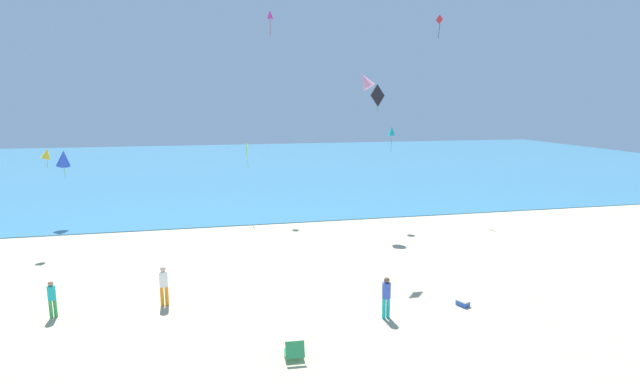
{
  "coord_description": "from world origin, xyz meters",
  "views": [
    {
      "loc": [
        -3.47,
        -6.64,
        7.65
      ],
      "look_at": [
        0.0,
        8.97,
        4.7
      ],
      "focal_mm": 27.32,
      "sensor_mm": 36.0,
      "label": 1
    }
  ],
  "objects_px": {
    "kite_teal": "(392,131)",
    "kite_yellow": "(46,154)",
    "person_6": "(52,297)",
    "kite_black": "(378,96)",
    "kite_red": "(439,21)",
    "beach_chair_far_left": "(294,351)",
    "kite_blue": "(63,158)",
    "person_5": "(386,295)",
    "kite_pink": "(365,81)",
    "person_7": "(164,283)",
    "cooler_box": "(463,303)",
    "kite_lime": "(247,150)",
    "kite_magenta": "(270,15)"
  },
  "relations": [
    {
      "from": "cooler_box",
      "to": "kite_black",
      "type": "distance_m",
      "value": 9.96
    },
    {
      "from": "person_6",
      "to": "kite_black",
      "type": "relative_size",
      "value": 1.07
    },
    {
      "from": "kite_yellow",
      "to": "kite_blue",
      "type": "relative_size",
      "value": 0.58
    },
    {
      "from": "person_7",
      "to": "kite_teal",
      "type": "bearing_deg",
      "value": -67.12
    },
    {
      "from": "kite_red",
      "to": "kite_black",
      "type": "relative_size",
      "value": 1.24
    },
    {
      "from": "kite_teal",
      "to": "kite_yellow",
      "type": "xyz_separation_m",
      "value": [
        -19.35,
        -1.33,
        -0.84
      ]
    },
    {
      "from": "person_7",
      "to": "kite_lime",
      "type": "xyz_separation_m",
      "value": [
        4.21,
        13.53,
        3.69
      ]
    },
    {
      "from": "person_5",
      "to": "person_6",
      "type": "relative_size",
      "value": 1.12
    },
    {
      "from": "kite_magenta",
      "to": "kite_lime",
      "type": "height_order",
      "value": "kite_magenta"
    },
    {
      "from": "beach_chair_far_left",
      "to": "person_7",
      "type": "distance_m",
      "value": 6.59
    },
    {
      "from": "person_5",
      "to": "kite_pink",
      "type": "bearing_deg",
      "value": -22.38
    },
    {
      "from": "cooler_box",
      "to": "kite_lime",
      "type": "height_order",
      "value": "kite_lime"
    },
    {
      "from": "kite_pink",
      "to": "kite_magenta",
      "type": "relative_size",
      "value": 0.84
    },
    {
      "from": "person_7",
      "to": "kite_pink",
      "type": "bearing_deg",
      "value": -63.31
    },
    {
      "from": "cooler_box",
      "to": "person_5",
      "type": "bearing_deg",
      "value": -173.3
    },
    {
      "from": "kite_pink",
      "to": "kite_blue",
      "type": "height_order",
      "value": "kite_pink"
    },
    {
      "from": "kite_pink",
      "to": "kite_magenta",
      "type": "distance_m",
      "value": 9.97
    },
    {
      "from": "person_5",
      "to": "kite_magenta",
      "type": "distance_m",
      "value": 24.2
    },
    {
      "from": "beach_chair_far_left",
      "to": "kite_magenta",
      "type": "bearing_deg",
      "value": -2.86
    },
    {
      "from": "person_6",
      "to": "kite_blue",
      "type": "relative_size",
      "value": 0.77
    },
    {
      "from": "kite_teal",
      "to": "kite_red",
      "type": "bearing_deg",
      "value": 41.1
    },
    {
      "from": "person_5",
      "to": "kite_red",
      "type": "relative_size",
      "value": 0.96
    },
    {
      "from": "cooler_box",
      "to": "kite_red",
      "type": "bearing_deg",
      "value": 68.31
    },
    {
      "from": "kite_teal",
      "to": "kite_black",
      "type": "relative_size",
      "value": 1.23
    },
    {
      "from": "cooler_box",
      "to": "kite_magenta",
      "type": "distance_m",
      "value": 24.72
    },
    {
      "from": "kite_yellow",
      "to": "cooler_box",
      "type": "bearing_deg",
      "value": -33.61
    },
    {
      "from": "kite_magenta",
      "to": "kite_red",
      "type": "relative_size",
      "value": 1.05
    },
    {
      "from": "person_7",
      "to": "kite_lime",
      "type": "height_order",
      "value": "kite_lime"
    },
    {
      "from": "kite_yellow",
      "to": "beach_chair_far_left",
      "type": "bearing_deg",
      "value": -53.41
    },
    {
      "from": "person_6",
      "to": "person_5",
      "type": "bearing_deg",
      "value": -138.75
    },
    {
      "from": "person_7",
      "to": "kite_magenta",
      "type": "relative_size",
      "value": 0.93
    },
    {
      "from": "person_5",
      "to": "person_7",
      "type": "distance_m",
      "value": 8.38
    },
    {
      "from": "person_6",
      "to": "kite_lime",
      "type": "distance_m",
      "value": 16.39
    },
    {
      "from": "kite_pink",
      "to": "kite_teal",
      "type": "height_order",
      "value": "kite_pink"
    },
    {
      "from": "person_5",
      "to": "kite_blue",
      "type": "bearing_deg",
      "value": 32.43
    },
    {
      "from": "beach_chair_far_left",
      "to": "kite_magenta",
      "type": "relative_size",
      "value": 0.4
    },
    {
      "from": "person_7",
      "to": "person_6",
      "type": "bearing_deg",
      "value": 77.55
    },
    {
      "from": "person_7",
      "to": "kite_black",
      "type": "distance_m",
      "value": 12.39
    },
    {
      "from": "kite_red",
      "to": "kite_pink",
      "type": "bearing_deg",
      "value": -146.35
    },
    {
      "from": "cooler_box",
      "to": "kite_yellow",
      "type": "relative_size",
      "value": 0.52
    },
    {
      "from": "beach_chair_far_left",
      "to": "kite_blue",
      "type": "distance_m",
      "value": 22.85
    },
    {
      "from": "person_7",
      "to": "kite_red",
      "type": "xyz_separation_m",
      "value": [
        18.01,
        14.85,
        12.41
      ]
    },
    {
      "from": "kite_pink",
      "to": "kite_teal",
      "type": "relative_size",
      "value": 0.9
    },
    {
      "from": "kite_black",
      "to": "person_7",
      "type": "bearing_deg",
      "value": -160.17
    },
    {
      "from": "beach_chair_far_left",
      "to": "kite_teal",
      "type": "xyz_separation_m",
      "value": [
        8.81,
        15.52,
        5.57
      ]
    },
    {
      "from": "person_7",
      "to": "kite_black",
      "type": "relative_size",
      "value": 1.21
    },
    {
      "from": "person_6",
      "to": "kite_red",
      "type": "distance_m",
      "value": 29.34
    },
    {
      "from": "kite_yellow",
      "to": "kite_magenta",
      "type": "bearing_deg",
      "value": 33.59
    },
    {
      "from": "beach_chair_far_left",
      "to": "kite_teal",
      "type": "relative_size",
      "value": 0.42
    },
    {
      "from": "kite_teal",
      "to": "kite_red",
      "type": "distance_m",
      "value": 9.99
    }
  ]
}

